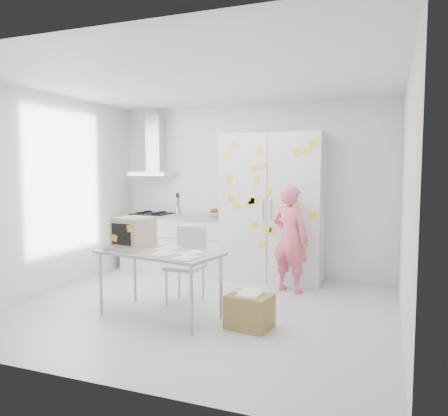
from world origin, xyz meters
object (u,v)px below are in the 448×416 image
(cardboard_box, at_px, (250,311))
(person, at_px, (290,239))
(desk, at_px, (143,241))
(chair, at_px, (188,260))

(cardboard_box, bearing_deg, person, 86.29)
(desk, relative_size, cardboard_box, 2.97)
(chair, bearing_deg, person, 39.06)
(person, height_order, desk, person)
(cardboard_box, bearing_deg, desk, 176.56)
(chair, relative_size, cardboard_box, 1.88)
(person, height_order, chair, person)
(person, distance_m, chair, 1.44)
(desk, height_order, cardboard_box, desk)
(person, distance_m, desk, 2.04)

